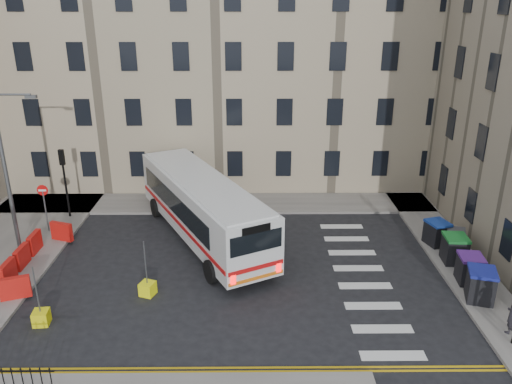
{
  "coord_description": "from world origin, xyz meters",
  "views": [
    {
      "loc": [
        -1.13,
        -20.82,
        12.1
      ],
      "look_at": [
        -0.94,
        2.96,
        3.0
      ],
      "focal_mm": 35.0,
      "sensor_mm": 36.0,
      "label": 1
    }
  ],
  "objects_px": {
    "wheelie_bin_c": "(455,249)",
    "wheelie_bin_d": "(455,240)",
    "bus": "(202,206)",
    "wheelie_bin_e": "(437,233)",
    "streetlamp": "(6,174)",
    "wheelie_bin_a": "(481,285)",
    "wheelie_bin_b": "(470,269)",
    "bollard_chevron": "(41,318)",
    "bollard_yellow": "(148,289)"
  },
  "relations": [
    {
      "from": "wheelie_bin_b",
      "to": "wheelie_bin_e",
      "type": "distance_m",
      "value": 3.8
    },
    {
      "from": "wheelie_bin_e",
      "to": "bollard_chevron",
      "type": "height_order",
      "value": "wheelie_bin_e"
    },
    {
      "from": "wheelie_bin_e",
      "to": "bollard_yellow",
      "type": "height_order",
      "value": "wheelie_bin_e"
    },
    {
      "from": "bollard_yellow",
      "to": "bollard_chevron",
      "type": "relative_size",
      "value": 1.0
    },
    {
      "from": "wheelie_bin_c",
      "to": "wheelie_bin_d",
      "type": "relative_size",
      "value": 1.09
    },
    {
      "from": "wheelie_bin_c",
      "to": "wheelie_bin_e",
      "type": "bearing_deg",
      "value": 99.67
    },
    {
      "from": "wheelie_bin_e",
      "to": "wheelie_bin_d",
      "type": "bearing_deg",
      "value": -60.89
    },
    {
      "from": "bus",
      "to": "wheelie_bin_d",
      "type": "relative_size",
      "value": 9.77
    },
    {
      "from": "bus",
      "to": "wheelie_bin_c",
      "type": "xyz_separation_m",
      "value": [
        12.52,
        -2.92,
        -1.11
      ]
    },
    {
      "from": "wheelie_bin_d",
      "to": "bollard_yellow",
      "type": "distance_m",
      "value": 15.48
    },
    {
      "from": "streetlamp",
      "to": "wheelie_bin_b",
      "type": "bearing_deg",
      "value": -8.16
    },
    {
      "from": "wheelie_bin_c",
      "to": "wheelie_bin_d",
      "type": "xyz_separation_m",
      "value": [
        0.51,
        1.22,
        -0.12
      ]
    },
    {
      "from": "wheelie_bin_d",
      "to": "bus",
      "type": "bearing_deg",
      "value": -167.27
    },
    {
      "from": "streetlamp",
      "to": "wheelie_bin_c",
      "type": "relative_size",
      "value": 5.97
    },
    {
      "from": "wheelie_bin_c",
      "to": "wheelie_bin_a",
      "type": "bearing_deg",
      "value": -89.09
    },
    {
      "from": "wheelie_bin_c",
      "to": "wheelie_bin_d",
      "type": "bearing_deg",
      "value": 70.9
    },
    {
      "from": "streetlamp",
      "to": "wheelie_bin_e",
      "type": "distance_m",
      "value": 21.83
    },
    {
      "from": "bollard_chevron",
      "to": "bus",
      "type": "bearing_deg",
      "value": 52.95
    },
    {
      "from": "wheelie_bin_a",
      "to": "bollard_chevron",
      "type": "relative_size",
      "value": 2.55
    },
    {
      "from": "wheelie_bin_d",
      "to": "wheelie_bin_e",
      "type": "height_order",
      "value": "wheelie_bin_e"
    },
    {
      "from": "bus",
      "to": "bollard_chevron",
      "type": "height_order",
      "value": "bus"
    },
    {
      "from": "wheelie_bin_a",
      "to": "wheelie_bin_c",
      "type": "distance_m",
      "value": 3.33
    },
    {
      "from": "wheelie_bin_a",
      "to": "wheelie_bin_b",
      "type": "xyz_separation_m",
      "value": [
        0.13,
        1.44,
        -0.05
      ]
    },
    {
      "from": "wheelie_bin_d",
      "to": "bollard_chevron",
      "type": "bearing_deg",
      "value": -142.26
    },
    {
      "from": "streetlamp",
      "to": "wheelie_bin_b",
      "type": "xyz_separation_m",
      "value": [
        21.7,
        -3.11,
        -3.53
      ]
    },
    {
      "from": "wheelie_bin_a",
      "to": "wheelie_bin_c",
      "type": "xyz_separation_m",
      "value": [
        0.16,
        3.33,
        -0.02
      ]
    },
    {
      "from": "wheelie_bin_a",
      "to": "bollard_yellow",
      "type": "distance_m",
      "value": 14.34
    },
    {
      "from": "wheelie_bin_b",
      "to": "wheelie_bin_d",
      "type": "height_order",
      "value": "wheelie_bin_b"
    },
    {
      "from": "wheelie_bin_a",
      "to": "wheelie_bin_d",
      "type": "height_order",
      "value": "wheelie_bin_a"
    },
    {
      "from": "bus",
      "to": "streetlamp",
      "type": "bearing_deg",
      "value": 163.25
    },
    {
      "from": "bollard_yellow",
      "to": "bollard_chevron",
      "type": "height_order",
      "value": "same"
    },
    {
      "from": "wheelie_bin_a",
      "to": "bollard_chevron",
      "type": "distance_m",
      "value": 18.2
    },
    {
      "from": "wheelie_bin_b",
      "to": "bollard_chevron",
      "type": "bearing_deg",
      "value": -164.76
    },
    {
      "from": "bus",
      "to": "wheelie_bin_e",
      "type": "xyz_separation_m",
      "value": [
        12.32,
        -1.01,
        -1.15
      ]
    },
    {
      "from": "streetlamp",
      "to": "wheelie_bin_d",
      "type": "relative_size",
      "value": 6.49
    },
    {
      "from": "wheelie_bin_e",
      "to": "wheelie_bin_b",
      "type": "bearing_deg",
      "value": -104.68
    },
    {
      "from": "wheelie_bin_e",
      "to": "wheelie_bin_a",
      "type": "bearing_deg",
      "value": -106.83
    },
    {
      "from": "wheelie_bin_a",
      "to": "bollard_chevron",
      "type": "height_order",
      "value": "wheelie_bin_a"
    },
    {
      "from": "wheelie_bin_d",
      "to": "bollard_chevron",
      "type": "height_order",
      "value": "wheelie_bin_d"
    },
    {
      "from": "wheelie_bin_a",
      "to": "bollard_chevron",
      "type": "xyz_separation_m",
      "value": [
        -18.14,
        -1.42,
        -0.56
      ]
    },
    {
      "from": "wheelie_bin_b",
      "to": "wheelie_bin_c",
      "type": "relative_size",
      "value": 0.96
    },
    {
      "from": "wheelie_bin_e",
      "to": "bollard_yellow",
      "type": "bearing_deg",
      "value": -179.6
    },
    {
      "from": "streetlamp",
      "to": "wheelie_bin_c",
      "type": "height_order",
      "value": "streetlamp"
    },
    {
      "from": "streetlamp",
      "to": "bollard_chevron",
      "type": "xyz_separation_m",
      "value": [
        3.43,
        -5.96,
        -4.04
      ]
    },
    {
      "from": "wheelie_bin_b",
      "to": "wheelie_bin_c",
      "type": "bearing_deg",
      "value": 95.46
    },
    {
      "from": "wheelie_bin_c",
      "to": "wheelie_bin_e",
      "type": "relative_size",
      "value": 0.97
    },
    {
      "from": "wheelie_bin_d",
      "to": "bollard_chevron",
      "type": "xyz_separation_m",
      "value": [
        -18.82,
        -5.97,
        -0.41
      ]
    },
    {
      "from": "wheelie_bin_a",
      "to": "wheelie_bin_d",
      "type": "distance_m",
      "value": 4.6
    },
    {
      "from": "bus",
      "to": "wheelie_bin_e",
      "type": "bearing_deg",
      "value": -31.91
    },
    {
      "from": "bus",
      "to": "wheelie_bin_a",
      "type": "height_order",
      "value": "bus"
    }
  ]
}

